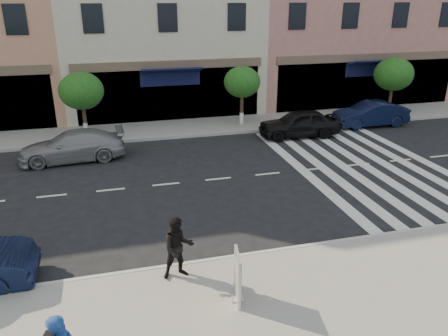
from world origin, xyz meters
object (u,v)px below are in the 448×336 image
poster_board (238,277)px  car_far_mid (299,123)px  car_far_right (370,114)px  walker (178,248)px  car_far_left (72,146)px

poster_board → car_far_mid: bearing=69.8°
car_far_right → poster_board: bearing=-41.1°
car_far_mid → car_far_right: (4.50, 0.80, -0.02)m
walker → car_far_right: 16.47m
walker → car_far_mid: 12.84m
poster_board → car_far_mid: size_ratio=0.30×
car_far_left → car_far_mid: car_far_mid is taller
poster_board → car_far_left: poster_board is taller
walker → poster_board: bearing=-51.3°
car_far_left → walker: bearing=13.9°
walker → car_far_right: (12.17, 11.10, -0.28)m
car_far_mid → car_far_right: 4.57m
poster_board → car_far_left: 11.54m
car_far_right → car_far_mid: bearing=-79.0°
walker → poster_board: size_ratio=1.33×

